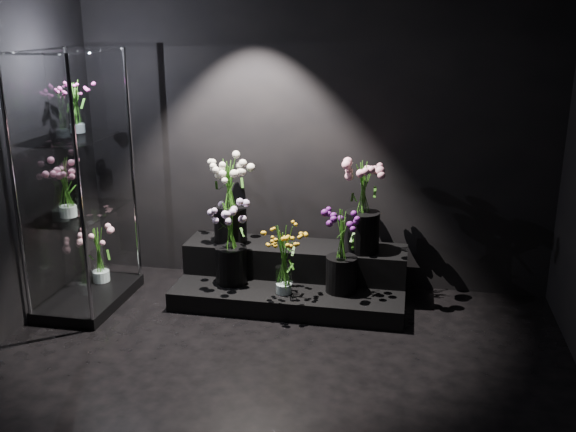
# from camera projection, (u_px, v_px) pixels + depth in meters

# --- Properties ---
(floor) EXTENTS (4.00, 4.00, 0.00)m
(floor) POSITION_uv_depth(u_px,v_px,m) (258.00, 406.00, 3.88)
(floor) COLOR black
(floor) RESTS_ON ground
(wall_back) EXTENTS (4.00, 0.00, 4.00)m
(wall_back) POSITION_uv_depth(u_px,v_px,m) (312.00, 124.00, 5.34)
(wall_back) COLOR black
(wall_back) RESTS_ON floor
(wall_front) EXTENTS (4.00, 0.00, 4.00)m
(wall_front) POSITION_uv_depth(u_px,v_px,m) (60.00, 374.00, 1.59)
(wall_front) COLOR black
(wall_front) RESTS_ON floor
(display_riser) EXTENTS (1.86, 0.83, 0.41)m
(display_riser) POSITION_uv_depth(u_px,v_px,m) (293.00, 276.00, 5.37)
(display_riser) COLOR black
(display_riser) RESTS_ON floor
(display_case) EXTENTS (0.55, 0.92, 2.02)m
(display_case) POSITION_uv_depth(u_px,v_px,m) (78.00, 184.00, 4.98)
(display_case) COLOR black
(display_case) RESTS_ON floor
(bouquet_orange_bells) EXTENTS (0.27, 0.27, 0.57)m
(bouquet_orange_bells) POSITION_uv_depth(u_px,v_px,m) (284.00, 259.00, 5.00)
(bouquet_orange_bells) COLOR white
(bouquet_orange_bells) RESTS_ON display_riser
(bouquet_lilac) EXTENTS (0.45, 0.45, 0.69)m
(bouquet_lilac) POSITION_uv_depth(u_px,v_px,m) (230.00, 237.00, 5.18)
(bouquet_lilac) COLOR black
(bouquet_lilac) RESTS_ON display_riser
(bouquet_purple) EXTENTS (0.38, 0.38, 0.68)m
(bouquet_purple) POSITION_uv_depth(u_px,v_px,m) (342.00, 248.00, 5.02)
(bouquet_purple) COLOR black
(bouquet_purple) RESTS_ON display_riser
(bouquet_cream_roses) EXTENTS (0.49, 0.49, 0.70)m
(bouquet_cream_roses) POSITION_uv_depth(u_px,v_px,m) (230.00, 197.00, 5.37)
(bouquet_cream_roses) COLOR black
(bouquet_cream_roses) RESTS_ON display_riser
(bouquet_pink_roses) EXTENTS (0.35, 0.35, 0.74)m
(bouquet_pink_roses) POSITION_uv_depth(u_px,v_px,m) (363.00, 204.00, 5.15)
(bouquet_pink_roses) COLOR black
(bouquet_pink_roses) RESTS_ON display_riser
(bouquet_case_pink) EXTENTS (0.31, 0.31, 0.47)m
(bouquet_case_pink) POSITION_uv_depth(u_px,v_px,m) (65.00, 186.00, 4.84)
(bouquet_case_pink) COLOR white
(bouquet_case_pink) RESTS_ON display_case
(bouquet_case_magenta) EXTENTS (0.24, 0.24, 0.41)m
(bouquet_case_magenta) POSITION_uv_depth(u_px,v_px,m) (76.00, 106.00, 4.94)
(bouquet_case_magenta) COLOR white
(bouquet_case_magenta) RESTS_ON display_case
(bouquet_case_base_pink) EXTENTS (0.36, 0.36, 0.49)m
(bouquet_case_base_pink) POSITION_uv_depth(u_px,v_px,m) (99.00, 253.00, 5.40)
(bouquet_case_base_pink) COLOR white
(bouquet_case_base_pink) RESTS_ON display_case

